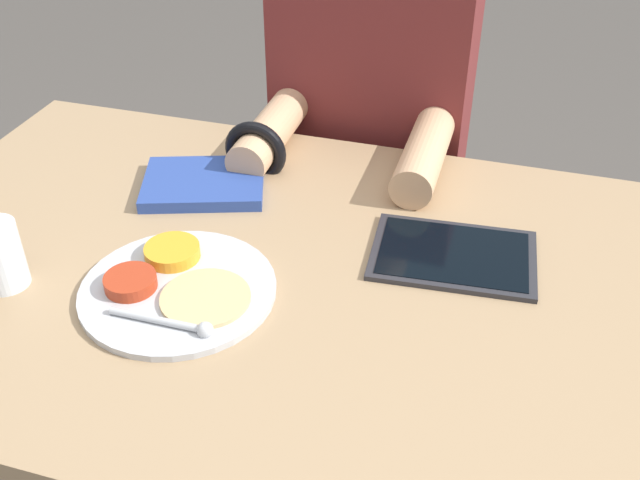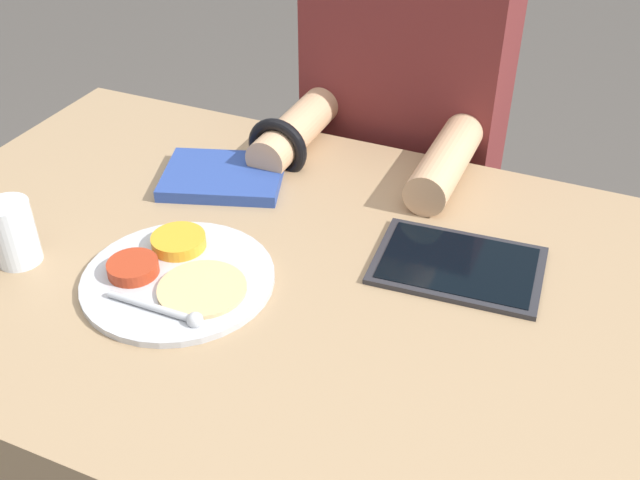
{
  "view_description": "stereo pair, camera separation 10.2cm",
  "coord_description": "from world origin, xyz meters",
  "px_view_note": "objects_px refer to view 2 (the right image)",
  "views": [
    {
      "loc": [
        0.32,
        -0.79,
        1.43
      ],
      "look_at": [
        0.08,
        0.01,
        0.84
      ],
      "focal_mm": 42.0,
      "sensor_mm": 36.0,
      "label": 1
    },
    {
      "loc": [
        0.41,
        -0.75,
        1.43
      ],
      "look_at": [
        0.08,
        0.01,
        0.84
      ],
      "focal_mm": 42.0,
      "sensor_mm": 36.0,
      "label": 2
    }
  ],
  "objects_px": {
    "thali_tray": "(176,275)",
    "red_notebook": "(223,177)",
    "person_diner": "(399,194)",
    "tablet_device": "(458,265)",
    "drinking_glass": "(13,233)"
  },
  "relations": [
    {
      "from": "thali_tray",
      "to": "red_notebook",
      "type": "distance_m",
      "value": 0.27
    },
    {
      "from": "tablet_device",
      "to": "drinking_glass",
      "type": "xyz_separation_m",
      "value": [
        -0.58,
        -0.24,
        0.04
      ]
    },
    {
      "from": "person_diner",
      "to": "drinking_glass",
      "type": "bearing_deg",
      "value": -118.0
    },
    {
      "from": "drinking_glass",
      "to": "thali_tray",
      "type": "bearing_deg",
      "value": 12.36
    },
    {
      "from": "thali_tray",
      "to": "person_diner",
      "type": "distance_m",
      "value": 0.66
    },
    {
      "from": "thali_tray",
      "to": "red_notebook",
      "type": "bearing_deg",
      "value": 105.65
    },
    {
      "from": "tablet_device",
      "to": "red_notebook",
      "type": "bearing_deg",
      "value": 170.23
    },
    {
      "from": "red_notebook",
      "to": "drinking_glass",
      "type": "distance_m",
      "value": 0.35
    },
    {
      "from": "thali_tray",
      "to": "person_diner",
      "type": "relative_size",
      "value": 0.21
    },
    {
      "from": "red_notebook",
      "to": "drinking_glass",
      "type": "bearing_deg",
      "value": -117.26
    },
    {
      "from": "person_diner",
      "to": "red_notebook",
      "type": "bearing_deg",
      "value": -118.62
    },
    {
      "from": "red_notebook",
      "to": "person_diner",
      "type": "distance_m",
      "value": 0.46
    },
    {
      "from": "thali_tray",
      "to": "drinking_glass",
      "type": "xyz_separation_m",
      "value": [
        -0.23,
        -0.05,
        0.04
      ]
    },
    {
      "from": "thali_tray",
      "to": "red_notebook",
      "type": "xyz_separation_m",
      "value": [
        -0.07,
        0.26,
        -0.0
      ]
    },
    {
      "from": "thali_tray",
      "to": "tablet_device",
      "type": "relative_size",
      "value": 1.09
    }
  ]
}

